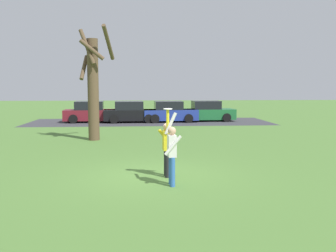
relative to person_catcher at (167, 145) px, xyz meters
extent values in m
plane|color=#4C7533|center=(-0.39, 0.11, -0.98)|extent=(120.00, 120.00, 0.00)
cylinder|color=black|center=(-0.01, 0.13, -0.57)|extent=(0.14, 0.14, 0.82)
cylinder|color=black|center=(0.01, -0.13, -0.57)|extent=(0.14, 0.14, 0.82)
cube|color=gold|center=(0.00, 0.00, 0.14)|extent=(0.24, 0.37, 0.60)
sphere|color=tan|center=(0.00, 0.00, 0.55)|extent=(0.23, 0.23, 0.23)
cylinder|color=gold|center=(-0.02, 0.22, 0.19)|extent=(0.49, 0.12, 0.57)
cylinder|color=gold|center=(0.02, -0.22, 0.77)|extent=(0.09, 0.09, 0.66)
cylinder|color=#3366B7|center=(0.08, -1.18, -0.57)|extent=(0.14, 0.14, 0.82)
cylinder|color=#3366B7|center=(0.06, -0.92, -0.57)|extent=(0.14, 0.14, 0.82)
cube|color=silver|center=(0.07, -1.05, 0.14)|extent=(0.24, 0.37, 0.60)
sphere|color=tan|center=(0.07, -1.05, 0.55)|extent=(0.23, 0.23, 0.23)
cylinder|color=silver|center=(0.09, -1.27, 0.19)|extent=(0.49, 0.12, 0.57)
cylinder|color=silver|center=(0.06, -0.83, 0.74)|extent=(0.36, 0.11, 0.64)
cylinder|color=white|center=(0.02, -0.22, 1.11)|extent=(0.27, 0.27, 0.02)
cube|color=maroon|center=(-4.51, 17.80, -0.43)|extent=(4.18, 1.99, 0.80)
cube|color=black|center=(-4.66, 17.79, 0.29)|extent=(2.17, 1.74, 0.64)
cylinder|color=black|center=(-3.28, 18.76, -0.65)|extent=(0.67, 0.25, 0.66)
cylinder|color=black|center=(-3.20, 16.94, -0.65)|extent=(0.67, 0.25, 0.66)
cylinder|color=black|center=(-5.82, 18.65, -0.65)|extent=(0.67, 0.25, 0.66)
cylinder|color=black|center=(-5.74, 16.83, -0.65)|extent=(0.67, 0.25, 0.66)
cube|color=black|center=(-1.49, 17.49, -0.43)|extent=(4.18, 1.99, 0.80)
cube|color=black|center=(-1.64, 17.49, 0.29)|extent=(2.17, 1.74, 0.64)
cylinder|color=black|center=(-0.27, 18.46, -0.65)|extent=(0.67, 0.25, 0.66)
cylinder|color=black|center=(-0.18, 16.64, -0.65)|extent=(0.67, 0.25, 0.66)
cylinder|color=black|center=(-2.81, 18.34, -0.65)|extent=(0.67, 0.25, 0.66)
cylinder|color=black|center=(-2.72, 16.52, -0.65)|extent=(0.67, 0.25, 0.66)
cube|color=#233893|center=(1.51, 17.55, -0.43)|extent=(4.18, 1.99, 0.80)
cube|color=black|center=(1.36, 17.54, 0.29)|extent=(2.17, 1.74, 0.64)
cylinder|color=black|center=(2.74, 18.52, -0.65)|extent=(0.67, 0.25, 0.66)
cylinder|color=black|center=(2.82, 16.70, -0.65)|extent=(0.67, 0.25, 0.66)
cylinder|color=black|center=(0.20, 18.40, -0.65)|extent=(0.67, 0.25, 0.66)
cylinder|color=black|center=(0.28, 16.58, -0.65)|extent=(0.67, 0.25, 0.66)
cube|color=#1E6633|center=(4.51, 18.03, -0.43)|extent=(4.18, 1.99, 0.80)
cube|color=black|center=(4.36, 18.03, 0.29)|extent=(2.17, 1.74, 0.64)
cylinder|color=black|center=(5.74, 19.00, -0.65)|extent=(0.67, 0.25, 0.66)
cylinder|color=black|center=(5.82, 17.18, -0.65)|extent=(0.67, 0.25, 0.66)
cylinder|color=black|center=(3.20, 18.88, -0.65)|extent=(0.67, 0.25, 0.66)
cylinder|color=black|center=(3.29, 17.06, -0.65)|extent=(0.67, 0.25, 0.66)
cube|color=#38383D|center=(-0.08, 17.64, -0.98)|extent=(18.30, 6.40, 0.01)
cylinder|color=brown|center=(-3.17, 8.11, 1.58)|extent=(0.56, 0.56, 5.11)
cylinder|color=brown|center=(-2.36, 7.96, 3.92)|extent=(0.51, 1.78, 1.60)
cylinder|color=brown|center=(-3.38, 7.77, 3.70)|extent=(0.92, 0.69, 1.77)
cylinder|color=brown|center=(-3.61, 8.19, 2.71)|extent=(0.38, 1.07, 1.30)
cylinder|color=brown|center=(-3.13, 7.56, 3.53)|extent=(1.23, 0.29, 1.04)
camera|label=1|loc=(-0.79, -11.35, 1.79)|focal=40.46mm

